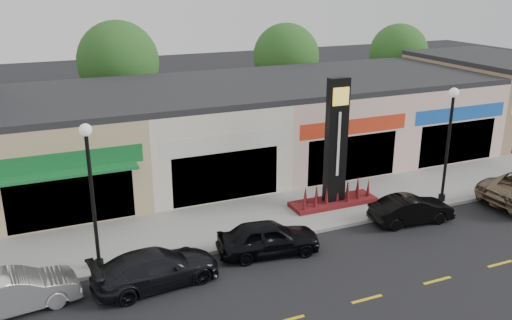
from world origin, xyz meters
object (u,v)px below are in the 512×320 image
object	(u,v)px
lamp_west_near	(91,183)
lamp_east_near	(449,134)
pylon_sign	(335,161)
car_black_conv	(411,209)
car_dark_sedan	(156,268)
car_black_sedan	(268,238)
car_white_van	(14,292)

from	to	relation	value
lamp_west_near	lamp_east_near	xyz separation A→B (m)	(16.00, 0.00, 0.00)
pylon_sign	car_black_conv	bearing A→B (deg)	-51.44
lamp_east_near	car_dark_sedan	bearing A→B (deg)	-172.91
car_black_conv	pylon_sign	bearing A→B (deg)	43.90
pylon_sign	car_black_conv	distance (m)	3.99
lamp_west_near	lamp_east_near	distance (m)	16.00
lamp_east_near	car_black_sedan	bearing A→B (deg)	-172.60
lamp_west_near	car_white_van	size ratio (longest dim) A/B	1.36
pylon_sign	car_dark_sedan	size ratio (longest dim) A/B	1.33
pylon_sign	car_black_conv	xyz separation A→B (m)	(2.26, -2.84, -1.66)
car_white_van	car_dark_sedan	size ratio (longest dim) A/B	0.90
car_dark_sedan	car_black_conv	distance (m)	11.56
lamp_west_near	car_black_sedan	world-z (taller)	lamp_west_near
lamp_east_near	car_black_conv	xyz separation A→B (m)	(-2.74, -1.14, -2.86)
car_dark_sedan	car_black_conv	bearing A→B (deg)	-93.30
car_dark_sedan	pylon_sign	bearing A→B (deg)	-75.92
lamp_east_near	car_dark_sedan	world-z (taller)	lamp_east_near
car_white_van	lamp_west_near	bearing A→B (deg)	-69.72
lamp_west_near	lamp_east_near	bearing A→B (deg)	0.00
car_black_sedan	car_black_conv	xyz separation A→B (m)	(6.99, 0.12, -0.07)
car_dark_sedan	lamp_east_near	bearing A→B (deg)	-89.35
car_black_sedan	lamp_west_near	bearing A→B (deg)	86.79
car_black_sedan	car_black_conv	distance (m)	6.99
car_black_conv	car_black_sedan	bearing A→B (deg)	96.33
lamp_west_near	car_white_van	bearing A→B (deg)	-152.63
car_white_van	car_black_conv	distance (m)	16.11
car_white_van	car_dark_sedan	distance (m)	4.57
car_dark_sedan	car_black_sedan	distance (m)	4.58
pylon_sign	car_white_van	xyz separation A→B (m)	(-13.84, -3.17, -1.61)
lamp_east_near	pylon_sign	xyz separation A→B (m)	(-5.00, 1.70, -1.20)
car_black_conv	lamp_west_near	bearing A→B (deg)	90.41
lamp_west_near	car_black_conv	distance (m)	13.62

